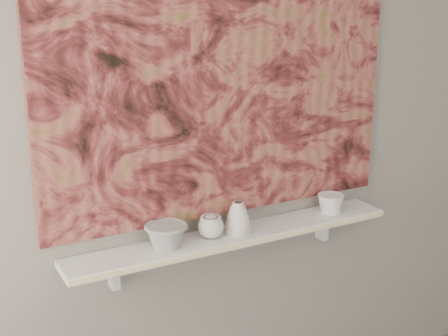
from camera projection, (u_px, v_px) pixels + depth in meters
wall_back at (223, 125)px, 2.46m from camera, size 3.60×0.00×3.60m
shelf at (235, 236)px, 2.50m from camera, size 1.40×0.18×0.03m
shelf_stripe at (247, 244)px, 2.42m from camera, size 1.40×0.01×0.02m
bracket_left at (114, 273)px, 2.35m from camera, size 0.03×0.06×0.12m
bracket_right at (322, 226)px, 2.80m from camera, size 0.03×0.06×0.12m
painting at (225, 78)px, 2.39m from camera, size 1.50×0.02×1.10m
house_motif at (318, 142)px, 2.68m from camera, size 0.09×0.00×0.08m
bowl_grey at (166, 235)px, 2.34m from camera, size 0.17×0.17×0.09m
cup_cream at (211, 227)px, 2.43m from camera, size 0.13×0.13×0.09m
bell_vessel at (238, 217)px, 2.48m from camera, size 0.15×0.15×0.13m
bowl_white at (331, 203)px, 2.70m from camera, size 0.12×0.12×0.08m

